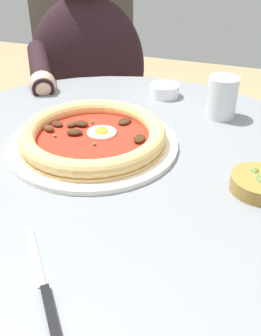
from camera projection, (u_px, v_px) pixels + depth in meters
name	position (u px, v px, depth m)	size (l,w,h in m)	color
dining_table	(112.00, 240.00, 0.84)	(0.92, 0.92, 0.74)	gray
pizza_on_plate	(93.00, 137.00, 0.76)	(0.34, 0.34, 0.04)	white
water_glass	(222.00, 99.00, 0.87)	(0.07, 0.07, 0.09)	silver
steak_knife	(47.00, 297.00, 0.46)	(0.16, 0.14, 0.01)	silver
ramekin_capers	(165.00, 90.00, 0.98)	(0.07, 0.07, 0.03)	white
olive_pan	(260.00, 183.00, 0.64)	(0.11, 0.10, 0.05)	olive
diner_person	(91.00, 122.00, 1.42)	(0.58, 0.44, 1.11)	#282833
cafe_chair_diner	(88.00, 99.00, 1.53)	(0.58, 0.58, 0.89)	#504A45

